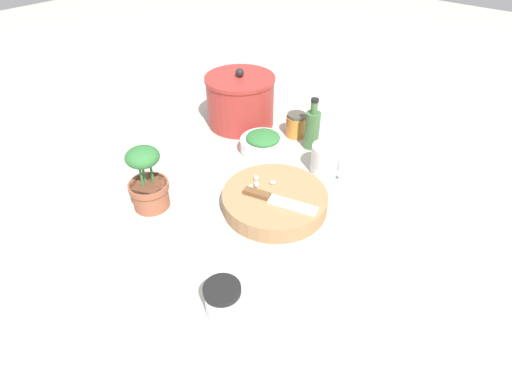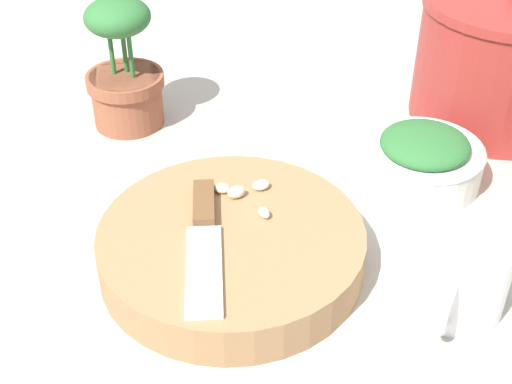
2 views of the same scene
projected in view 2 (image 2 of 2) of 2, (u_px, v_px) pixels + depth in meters
name	position (u px, v px, depth m)	size (l,w,h in m)	color
ground_plane	(257.00, 217.00, 0.81)	(5.00, 5.00, 0.00)	#B2ADA3
cutting_board	(232.00, 248.00, 0.73)	(0.27, 0.27, 0.05)	#9E754C
chef_knife	(204.00, 236.00, 0.70)	(0.08, 0.19, 0.01)	brown
garlic_cloves	(244.00, 192.00, 0.76)	(0.07, 0.07, 0.01)	#ECECC5
herb_bowl	(423.00, 158.00, 0.85)	(0.14, 0.14, 0.07)	white
coffee_mug	(461.00, 275.00, 0.67)	(0.09, 0.12, 0.08)	white
stock_pot	(504.00, 59.00, 0.94)	(0.23, 0.23, 0.20)	#9E2D28
potted_herb	(124.00, 73.00, 0.93)	(0.10, 0.10, 0.18)	#935138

